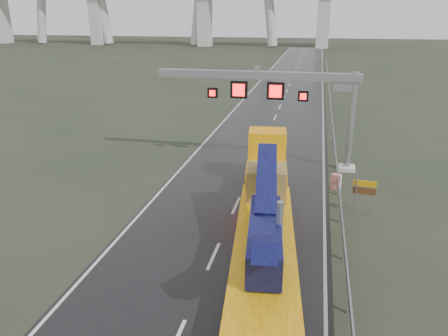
% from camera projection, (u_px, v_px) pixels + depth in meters
% --- Properties ---
extents(ground, '(400.00, 400.00, 0.00)m').
position_uv_depth(ground, '(190.00, 308.00, 17.30)').
color(ground, '#272D20').
rests_on(ground, ground).
extents(road, '(11.00, 200.00, 0.02)m').
position_uv_depth(road, '(280.00, 107.00, 54.16)').
color(road, black).
rests_on(road, ground).
extents(guardrail, '(0.20, 140.00, 1.40)m').
position_uv_depth(guardrail, '(332.00, 123.00, 43.52)').
color(guardrail, gray).
rests_on(guardrail, ground).
extents(sign_gantry, '(14.90, 1.20, 7.42)m').
position_uv_depth(sign_gantry, '(285.00, 92.00, 31.59)').
color(sign_gantry, beige).
rests_on(sign_gantry, ground).
extents(heavy_haul_truck, '(4.71, 19.06, 4.44)m').
position_uv_depth(heavy_haul_truck, '(266.00, 197.00, 23.42)').
color(heavy_haul_truck, yellow).
rests_on(heavy_haul_truck, ground).
extents(exit_sign_pair, '(1.26, 0.22, 2.16)m').
position_uv_depth(exit_sign_pair, '(364.00, 191.00, 24.84)').
color(exit_sign_pair, gray).
rests_on(exit_sign_pair, ground).
extents(striped_barrier, '(0.69, 0.52, 1.04)m').
position_uv_depth(striped_barrier, '(336.00, 182.00, 28.86)').
color(striped_barrier, red).
rests_on(striped_barrier, ground).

